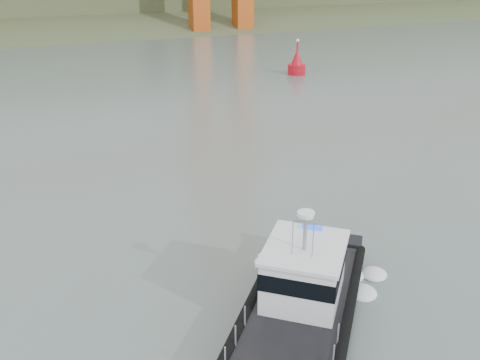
# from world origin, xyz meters

# --- Properties ---
(ground) EXTENTS (400.00, 400.00, 0.00)m
(ground) POSITION_xyz_m (0.00, 0.00, 0.00)
(ground) COLOR #485650
(ground) RESTS_ON ground
(patrol_boat) EXTENTS (9.13, 10.02, 4.84)m
(patrol_boat) POSITION_xyz_m (-2.78, -0.43, 1.21)
(patrol_boat) COLOR black
(patrol_boat) RESTS_ON ground
(nav_buoy) EXTENTS (2.03, 2.03, 4.23)m
(nav_buoy) POSITION_xyz_m (17.99, 39.37, 1.11)
(nav_buoy) COLOR #AC0C19
(nav_buoy) RESTS_ON ground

